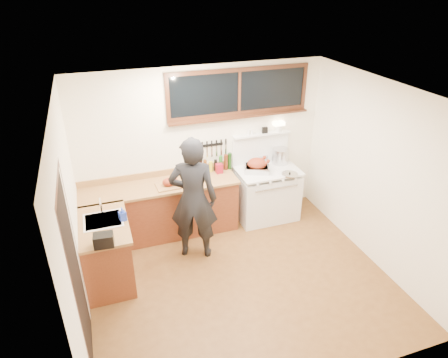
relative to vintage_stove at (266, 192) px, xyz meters
name	(u,v)px	position (x,y,z in m)	size (l,w,h in m)	color
ground_plane	(240,280)	(-1.00, -1.41, -0.48)	(4.00, 3.50, 0.02)	brown
room_shell	(243,173)	(-1.00, -1.41, 1.18)	(4.10, 3.60, 2.65)	white
counter_back	(161,209)	(-1.80, 0.04, -0.01)	(2.44, 0.64, 1.00)	#642C16
counter_left	(107,252)	(-2.70, -0.79, -0.02)	(0.64, 1.09, 0.90)	#642C16
sink_unit	(104,224)	(-2.68, -0.71, 0.38)	(0.50, 0.45, 0.37)	white
vintage_stove	(266,192)	(0.00, 0.00, 0.00)	(1.02, 0.74, 1.60)	white
back_window	(239,97)	(-0.40, 0.31, 1.60)	(2.32, 0.13, 0.77)	black
left_doorway	(77,275)	(-2.99, -1.96, 0.62)	(0.02, 1.04, 2.17)	black
knife_strip	(210,146)	(-0.88, 0.32, 0.84)	(0.52, 0.03, 0.28)	black
man	(193,199)	(-1.43, -0.63, 0.47)	(0.80, 0.66, 1.88)	black
soap_bottle	(122,214)	(-2.43, -0.79, 0.53)	(0.11, 0.11, 0.19)	#2138A6
toaster	(104,240)	(-2.70, -1.28, 0.51)	(0.24, 0.18, 0.16)	black
cutting_board	(170,183)	(-1.65, -0.06, 0.49)	(0.42, 0.32, 0.14)	#A0723F
roast_turkey	(257,166)	(-0.20, -0.02, 0.53)	(0.48, 0.42, 0.24)	silver
stockpot	(280,156)	(0.30, 0.15, 0.56)	(0.32, 0.32, 0.26)	silver
saucepan	(263,159)	(0.05, 0.29, 0.49)	(0.17, 0.28, 0.12)	silver
pot_lid	(290,174)	(0.25, -0.31, 0.44)	(0.28, 0.28, 0.04)	silver
coffee_tin	(219,168)	(-0.80, 0.12, 0.51)	(0.11, 0.09, 0.16)	maroon
pitcher	(194,170)	(-1.20, 0.19, 0.51)	(0.09, 0.09, 0.16)	white
bottle_cluster	(216,164)	(-0.83, 0.22, 0.56)	(0.57, 0.07, 0.30)	black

